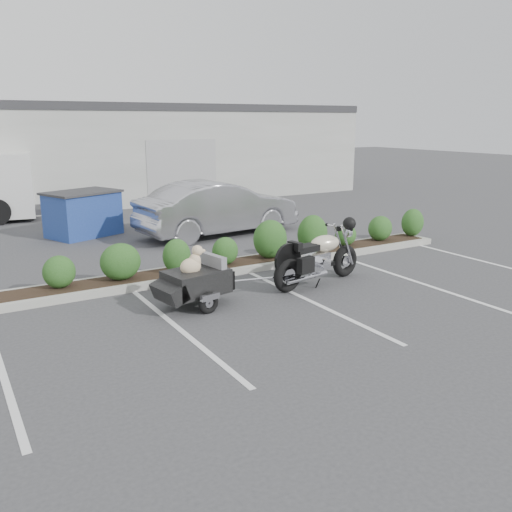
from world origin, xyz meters
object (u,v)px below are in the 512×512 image
pet_trailer (196,281)px  sedan (218,208)px  motorcycle (319,258)px  dumpster (83,213)px

pet_trailer → sedan: size_ratio=0.40×
motorcycle → sedan: size_ratio=0.50×
sedan → dumpster: 3.99m
motorcycle → sedan: sedan is taller
pet_trailer → dumpster: dumpster is taller
sedan → motorcycle: bearing=169.1°
pet_trailer → sedan: bearing=49.7°
pet_trailer → dumpster: bearing=81.9°
motorcycle → sedan: bearing=75.1°
pet_trailer → sedan: 6.49m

